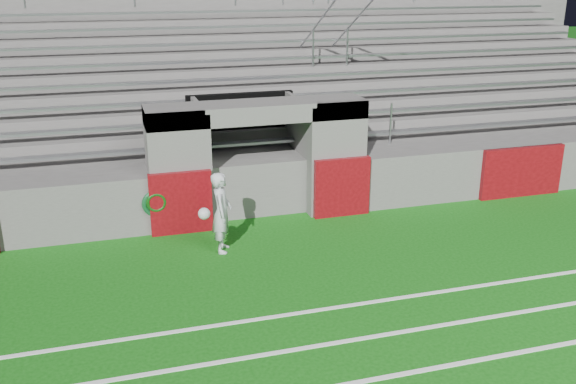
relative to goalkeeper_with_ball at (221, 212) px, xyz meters
name	(u,v)px	position (x,y,z in m)	size (l,w,h in m)	color
ground	(306,283)	(1.16, -1.80, -0.81)	(90.00, 90.00, 0.00)	#0F520D
stadium_structure	(220,112)	(1.16, 6.17, 0.68)	(26.00, 8.48, 5.42)	#565452
goalkeeper_with_ball	(221,212)	(0.00, 0.00, 0.00)	(0.75, 0.67, 1.62)	silver
hose_coil	(156,203)	(-1.15, 1.14, -0.09)	(0.59, 0.15, 0.59)	#0D451F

